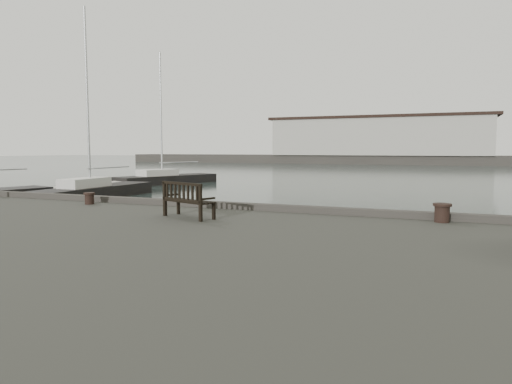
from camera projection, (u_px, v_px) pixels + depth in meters
ground at (226, 260)px, 13.41m from camera, size 400.00×400.00×0.00m
pontoon at (21, 195)px, 30.18m from camera, size 2.00×24.00×0.50m
breakwater at (393, 145)px, 99.43m from camera, size 140.00×9.50×12.20m
bench at (188, 207)px, 11.27m from camera, size 1.58×1.00×0.86m
bollard_left at (89, 198)px, 14.07m from camera, size 0.40×0.40×0.36m
bollard_right at (442, 213)px, 10.58m from camera, size 0.54×0.54×0.44m
yacht_c at (96, 194)px, 30.57m from camera, size 2.45×9.66×12.95m
yacht_d at (167, 181)px, 43.53m from camera, size 6.18×10.60×12.84m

